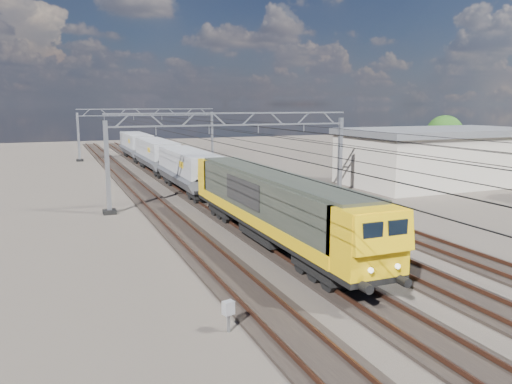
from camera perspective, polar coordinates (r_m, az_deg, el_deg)
name	(u,v)px	position (r m, az deg, el deg)	size (l,w,h in m)	color
ground	(254,214)	(35.53, -0.23, -2.54)	(160.00, 160.00, 0.00)	black
track_outer_west	(171,220)	(33.77, -9.72, -3.22)	(2.60, 140.00, 0.30)	black
track_loco	(227,215)	(34.83, -3.28, -2.69)	(2.60, 140.00, 0.30)	black
track_inner_east	(279,211)	(36.30, 2.69, -2.16)	(2.60, 140.00, 0.30)	black
track_outer_east	(327,207)	(38.14, 8.15, -1.66)	(2.60, 140.00, 0.30)	black
catenary_gantry_mid	(234,154)	(38.61, -2.49, 4.33)	(19.90, 0.90, 7.11)	#9A9FA8
catenary_gantry_far	(148,131)	(73.40, -12.19, 6.80)	(19.90, 0.90, 7.11)	#9A9FA8
overhead_wires	(218,128)	(42.25, -4.37, 7.31)	(12.03, 140.00, 0.53)	black
locomotive	(271,203)	(27.58, 1.76, -1.27)	(2.76, 21.10, 3.62)	black
hopper_wagon_lead	(189,168)	(44.13, -7.69, 2.77)	(3.38, 13.00, 3.25)	black
hopper_wagon_mid	(157,153)	(57.90, -11.30, 4.37)	(3.38, 13.00, 3.25)	black
hopper_wagon_third	(136,144)	(71.84, -13.52, 5.35)	(3.38, 13.00, 3.25)	black
trackside_cabinet	(228,309)	(17.45, -3.18, -13.20)	(0.43, 0.36, 1.12)	#9A9FA8
industrial_shed	(439,156)	(52.05, 20.17, 3.89)	(18.60, 10.60, 5.40)	#B8B0A2
tree_far	(448,135)	(63.28, 21.07, 6.06)	(4.89, 4.49, 6.45)	#3C241B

